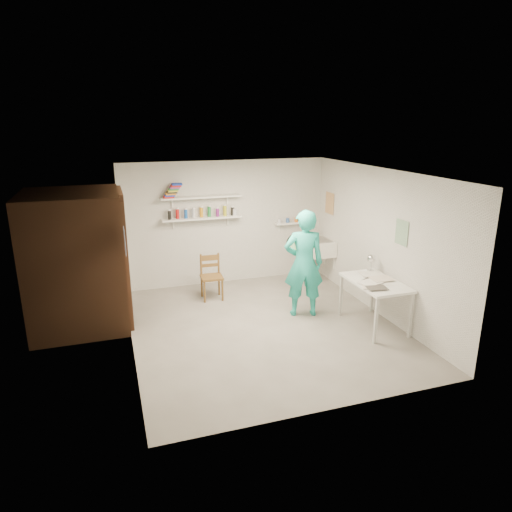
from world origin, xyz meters
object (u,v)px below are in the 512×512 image
object	(u,v)px
work_table	(374,304)
desk_lamp	(371,258)
wooden_chair	(212,277)
man	(304,264)
wall_clock	(296,243)
belfast_sink	(319,247)

from	to	relation	value
work_table	desk_lamp	xyz separation A→B (m)	(0.18, 0.45, 0.59)
wooden_chair	work_table	xyz separation A→B (m)	(2.14, -1.92, -0.04)
work_table	man	bearing A→B (deg)	138.51
man	work_table	size ratio (longest dim) A/B	1.58
work_table	desk_lamp	world-z (taller)	desk_lamp
wall_clock	wooden_chair	world-z (taller)	wall_clock
man	wooden_chair	size ratio (longest dim) A/B	2.16
work_table	wall_clock	bearing A→B (deg)	133.19
work_table	belfast_sink	bearing A→B (deg)	87.14
wall_clock	desk_lamp	bearing A→B (deg)	-11.71
wooden_chair	work_table	bearing A→B (deg)	-39.40
wall_clock	wooden_chair	distance (m)	1.72
wooden_chair	desk_lamp	size ratio (longest dim) A/B	5.85
belfast_sink	work_table	distance (m)	2.23
wall_clock	work_table	xyz separation A→B (m)	(0.92, -0.98, -0.81)
wooden_chair	man	bearing A→B (deg)	-39.63
belfast_sink	desk_lamp	world-z (taller)	desk_lamp
belfast_sink	wall_clock	xyz separation A→B (m)	(-1.03, -1.22, 0.48)
wall_clock	belfast_sink	bearing A→B (deg)	63.79
belfast_sink	man	xyz separation A→B (m)	(-0.98, -1.43, 0.19)
man	work_table	xyz separation A→B (m)	(0.87, -0.77, -0.51)
man	wall_clock	distance (m)	0.37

